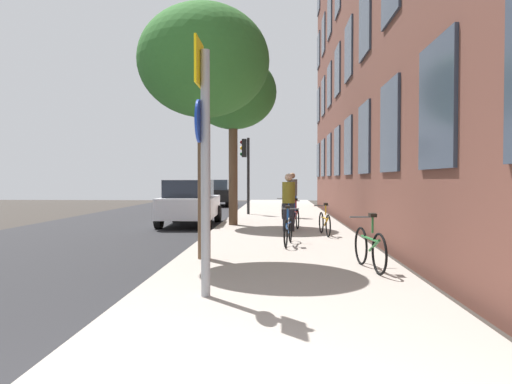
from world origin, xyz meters
TOP-DOWN VIEW (x-y plane):
  - ground_plane at (-2.40, 15.00)m, footprint 41.80×41.80m
  - road_asphalt at (-4.50, 15.00)m, footprint 7.00×38.00m
  - sidewalk at (1.10, 15.00)m, footprint 4.20×38.00m
  - sign_post at (0.03, 3.85)m, footprint 0.16×0.60m
  - traffic_light at (-0.41, 18.99)m, footprint 0.43×0.24m
  - tree_near at (-0.42, 6.86)m, footprint 2.52×2.52m
  - tree_far at (-0.51, 13.92)m, footprint 2.92×2.92m
  - bicycle_0 at (2.56, 5.85)m, footprint 0.42×1.63m
  - bicycle_1 at (1.24, 8.95)m, footprint 0.42×1.66m
  - bicycle_2 at (2.29, 10.99)m, footprint 0.42×1.59m
  - bicycle_3 at (1.56, 13.04)m, footprint 0.42×1.71m
  - bicycle_4 at (1.20, 15.91)m, footprint 0.42×1.59m
  - pedestrian_0 at (1.32, 11.93)m, footprint 0.50×0.50m
  - pedestrian_1 at (1.57, 17.09)m, footprint 0.41×0.41m
  - car_0 at (-2.14, 14.83)m, footprint 1.97×4.23m
  - car_1 at (-2.80, 27.64)m, footprint 1.98×4.39m

SIDE VIEW (x-z plane):
  - ground_plane at x=-2.40m, z-range 0.00..0.00m
  - road_asphalt at x=-4.50m, z-range 0.00..0.01m
  - sidewalk at x=1.10m, z-range 0.00..0.12m
  - bicycle_2 at x=2.29m, z-range 0.02..0.91m
  - bicycle_4 at x=1.20m, z-range 0.02..0.92m
  - bicycle_1 at x=1.24m, z-range 0.02..0.94m
  - bicycle_3 at x=1.56m, z-range 0.02..0.95m
  - bicycle_0 at x=2.56m, z-range 0.01..0.98m
  - car_0 at x=-2.14m, z-range 0.03..1.65m
  - car_1 at x=-2.80m, z-range 0.03..1.65m
  - pedestrian_0 at x=1.32m, z-range 0.24..1.95m
  - pedestrian_1 at x=1.57m, z-range 0.25..2.05m
  - sign_post at x=0.03m, z-range 0.39..3.73m
  - traffic_light at x=-0.41m, z-range 0.75..4.11m
  - tree_near at x=-0.42m, z-range 1.45..6.32m
  - tree_far at x=-0.51m, z-range 1.69..7.39m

